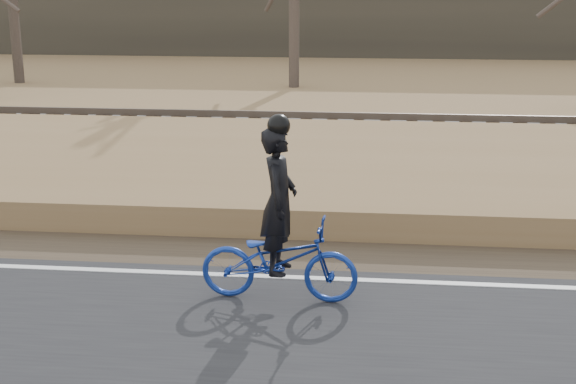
# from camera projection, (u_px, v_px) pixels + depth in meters

# --- Properties ---
(ballast) EXTENTS (120.00, 3.00, 0.45)m
(ballast) POSITION_uv_depth(u_px,v_px,m) (66.00, 135.00, 18.17)
(ballast) COLOR slate
(ballast) RESTS_ON ground
(railroad) EXTENTS (120.00, 2.40, 0.29)m
(railroad) POSITION_uv_depth(u_px,v_px,m) (65.00, 122.00, 18.09)
(railroad) COLOR black
(railroad) RESTS_ON ballast
(cyclist) EXTENTS (1.87, 0.72, 2.21)m
(cyclist) POSITION_uv_depth(u_px,v_px,m) (279.00, 243.00, 9.30)
(cyclist) COLOR navy
(cyclist) RESTS_ON road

